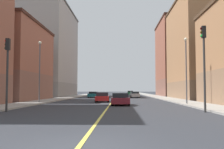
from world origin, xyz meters
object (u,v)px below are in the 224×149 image
(traffic_light_left_near, at_px, (204,57))
(car_silver, at_px, (135,94))
(building_left_mid, at_px, (207,50))
(car_red, at_px, (102,97))
(traffic_light_right_near, at_px, (7,64))
(building_right_midblock, at_px, (3,62))
(building_right_distant, at_px, (46,52))
(car_maroon, at_px, (120,99))
(car_teal, at_px, (93,95))
(building_left_far, at_px, (182,59))
(street_lamp_left_near, at_px, (186,63))
(car_green, at_px, (130,93))
(street_lamp_right_near, at_px, (40,65))

(traffic_light_left_near, xyz_separation_m, car_silver, (-3.26, 35.50, -3.49))
(building_left_mid, relative_size, car_red, 4.38)
(car_red, bearing_deg, traffic_light_right_near, -111.65)
(building_right_midblock, distance_m, car_red, 16.72)
(building_right_distant, bearing_deg, car_red, -59.70)
(building_left_mid, bearing_deg, car_maroon, -129.81)
(car_teal, bearing_deg, building_right_distant, 148.84)
(building_right_distant, height_order, car_maroon, building_right_distant)
(building_left_far, distance_m, building_right_distant, 33.69)
(building_right_midblock, height_order, building_right_distant, building_right_distant)
(building_right_midblock, distance_m, car_silver, 26.93)
(traffic_light_right_near, xyz_separation_m, car_maroon, (8.58, 8.46, -2.99))
(street_lamp_left_near, bearing_deg, traffic_light_right_near, -149.64)
(building_left_mid, height_order, building_left_far, building_left_far)
(traffic_light_left_near, relative_size, street_lamp_left_near, 0.88)
(car_green, bearing_deg, building_left_far, -36.42)
(building_right_distant, bearing_deg, building_left_far, 7.07)
(car_green, xyz_separation_m, car_red, (-5.21, -39.98, -0.02))
(car_teal, bearing_deg, building_left_far, 28.43)
(building_right_distant, xyz_separation_m, traffic_light_left_near, (24.10, -41.94, -6.53))
(building_left_mid, relative_size, street_lamp_left_near, 2.55)
(car_green, bearing_deg, traffic_light_left_near, -86.45)
(car_maroon, xyz_separation_m, car_red, (-2.42, 7.06, -0.01))
(car_silver, distance_m, car_maroon, 27.20)
(building_right_midblock, xyz_separation_m, building_right_distant, (0.00, 22.68, 4.78))
(traffic_light_left_near, xyz_separation_m, car_teal, (-11.93, 34.58, -3.50))
(street_lamp_right_near, distance_m, car_teal, 24.30)
(building_left_far, height_order, car_teal, building_left_far)
(building_right_midblock, bearing_deg, car_silver, 37.94)
(building_left_far, distance_m, car_silver, 18.66)
(building_right_midblock, height_order, car_maroon, building_right_midblock)
(building_left_far, height_order, street_lamp_right_near, building_left_far)
(street_lamp_right_near, xyz_separation_m, car_silver, (12.54, 24.58, -3.92))
(traffic_light_right_near, bearing_deg, building_right_distant, 102.48)
(building_right_distant, distance_m, car_silver, 24.00)
(building_left_mid, relative_size, car_green, 4.22)
(car_maroon, bearing_deg, building_right_midblock, 148.85)
(building_left_far, distance_m, street_lamp_right_near, 43.49)
(building_right_distant, relative_size, street_lamp_right_near, 3.12)
(traffic_light_left_near, bearing_deg, traffic_light_right_near, 180.00)
(traffic_light_left_near, bearing_deg, car_silver, 95.25)
(street_lamp_left_near, height_order, car_green, street_lamp_left_near)
(building_left_far, distance_m, car_maroon, 41.65)
(building_left_mid, relative_size, building_left_far, 0.98)
(traffic_light_right_near, xyz_separation_m, street_lamp_left_near, (15.83, 9.27, 0.90))
(building_right_midblock, relative_size, street_lamp_left_near, 2.16)
(traffic_light_left_near, xyz_separation_m, car_red, (-8.66, 15.52, -3.48))
(car_green, distance_m, car_maroon, 47.12)
(building_right_midblock, height_order, traffic_light_left_near, building_right_midblock)
(street_lamp_right_near, distance_m, car_maroon, 10.62)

